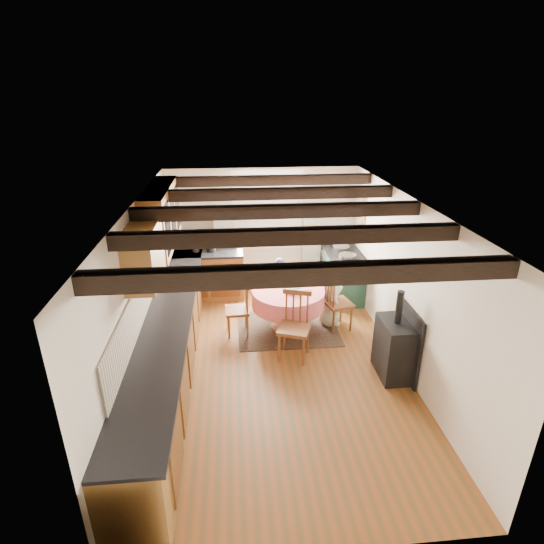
{
  "coord_description": "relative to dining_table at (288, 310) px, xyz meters",
  "views": [
    {
      "loc": [
        -0.57,
        -5.17,
        3.69
      ],
      "look_at": [
        0.0,
        0.8,
        1.15
      ],
      "focal_mm": 28.29,
      "sensor_mm": 36.0,
      "label": 1
    }
  ],
  "objects": [
    {
      "name": "floor",
      "position": [
        -0.29,
        -1.05,
        -0.36
      ],
      "size": [
        3.6,
        5.5,
        0.0
      ],
      "primitive_type": "cube",
      "color": "brown",
      "rests_on": "ground"
    },
    {
      "name": "ceiling",
      "position": [
        -0.29,
        -1.05,
        2.04
      ],
      "size": [
        3.6,
        5.5,
        0.0
      ],
      "primitive_type": "cube",
      "color": "white",
      "rests_on": "ground"
    },
    {
      "name": "wall_back",
      "position": [
        -0.29,
        1.7,
        0.84
      ],
      "size": [
        3.6,
        0.0,
        2.4
      ],
      "primitive_type": "cube",
      "color": "silver",
      "rests_on": "ground"
    },
    {
      "name": "wall_front",
      "position": [
        -0.29,
        -3.8,
        0.84
      ],
      "size": [
        3.6,
        0.0,
        2.4
      ],
      "primitive_type": "cube",
      "color": "silver",
      "rests_on": "ground"
    },
    {
      "name": "wall_left",
      "position": [
        -2.09,
        -1.05,
        0.84
      ],
      "size": [
        0.0,
        5.5,
        2.4
      ],
      "primitive_type": "cube",
      "color": "silver",
      "rests_on": "ground"
    },
    {
      "name": "wall_right",
      "position": [
        1.51,
        -1.05,
        0.84
      ],
      "size": [
        0.0,
        5.5,
        2.4
      ],
      "primitive_type": "cube",
      "color": "silver",
      "rests_on": "ground"
    },
    {
      "name": "beam_a",
      "position": [
        -0.29,
        -3.05,
        1.95
      ],
      "size": [
        3.6,
        0.16,
        0.16
      ],
      "primitive_type": "cube",
      "color": "black",
      "rests_on": "ceiling"
    },
    {
      "name": "beam_b",
      "position": [
        -0.29,
        -2.05,
        1.95
      ],
      "size": [
        3.6,
        0.16,
        0.16
      ],
      "primitive_type": "cube",
      "color": "black",
      "rests_on": "ceiling"
    },
    {
      "name": "beam_c",
      "position": [
        -0.29,
        -1.05,
        1.95
      ],
      "size": [
        3.6,
        0.16,
        0.16
      ],
      "primitive_type": "cube",
      "color": "black",
      "rests_on": "ceiling"
    },
    {
      "name": "beam_d",
      "position": [
        -0.29,
        -0.05,
        1.95
      ],
      "size": [
        3.6,
        0.16,
        0.16
      ],
      "primitive_type": "cube",
      "color": "black",
      "rests_on": "ceiling"
    },
    {
      "name": "beam_e",
      "position": [
        -0.29,
        0.95,
        1.95
      ],
      "size": [
        3.6,
        0.16,
        0.16
      ],
      "primitive_type": "cube",
      "color": "black",
      "rests_on": "ceiling"
    },
    {
      "name": "splash_left",
      "position": [
        -2.07,
        -0.75,
        0.84
      ],
      "size": [
        0.02,
        4.5,
        0.55
      ],
      "primitive_type": "cube",
      "color": "beige",
      "rests_on": "wall_left"
    },
    {
      "name": "splash_back",
      "position": [
        -1.29,
        1.68,
        0.84
      ],
      "size": [
        1.4,
        0.02,
        0.55
      ],
      "primitive_type": "cube",
      "color": "beige",
      "rests_on": "wall_back"
    },
    {
      "name": "base_cabinet_left",
      "position": [
        -1.79,
        -1.05,
        0.08
      ],
      "size": [
        0.6,
        5.3,
        0.88
      ],
      "primitive_type": "cube",
      "color": "#966127",
      "rests_on": "floor"
    },
    {
      "name": "base_cabinet_back",
      "position": [
        -1.34,
        1.4,
        0.08
      ],
      "size": [
        1.3,
        0.6,
        0.88
      ],
      "primitive_type": "cube",
      "color": "#966127",
      "rests_on": "floor"
    },
    {
      "name": "worktop_left",
      "position": [
        -1.77,
        -1.05,
        0.54
      ],
      "size": [
        0.64,
        5.3,
        0.04
      ],
      "primitive_type": "cube",
      "color": "black",
      "rests_on": "base_cabinet_left"
    },
    {
      "name": "worktop_back",
      "position": [
        -1.34,
        1.38,
        0.54
      ],
      "size": [
        1.3,
        0.64,
        0.04
      ],
      "primitive_type": "cube",
      "color": "black",
      "rests_on": "base_cabinet_back"
    },
    {
      "name": "wall_cabinet_glass",
      "position": [
        -1.92,
        0.15,
        1.59
      ],
      "size": [
        0.34,
        1.8,
        0.9
      ],
      "primitive_type": "cube",
      "color": "#966127",
      "rests_on": "wall_left"
    },
    {
      "name": "wall_cabinet_solid",
      "position": [
        -1.92,
        -1.35,
        1.54
      ],
      "size": [
        0.34,
        0.9,
        0.7
      ],
      "primitive_type": "cube",
      "color": "#966127",
      "rests_on": "wall_left"
    },
    {
      "name": "window_frame",
      "position": [
        -0.19,
        1.69,
        1.24
      ],
      "size": [
        1.34,
        0.03,
        1.54
      ],
      "primitive_type": "cube",
      "color": "white",
      "rests_on": "wall_back"
    },
    {
      "name": "window_pane",
      "position": [
        -0.19,
        1.69,
        1.24
      ],
      "size": [
        1.2,
        0.01,
        1.4
      ],
      "primitive_type": "cube",
      "color": "white",
      "rests_on": "wall_back"
    },
    {
      "name": "curtain_left",
      "position": [
        -1.04,
        1.6,
        0.74
      ],
      "size": [
        0.35,
        0.1,
        2.1
      ],
      "primitive_type": "cube",
      "color": "gray",
      "rests_on": "wall_back"
    },
    {
      "name": "curtain_right",
      "position": [
        0.66,
        1.6,
        0.74
      ],
      "size": [
        0.35,
        0.1,
        2.1
      ],
      "primitive_type": "cube",
      "color": "gray",
      "rests_on": "wall_back"
    },
    {
      "name": "curtain_rod",
      "position": [
        -0.19,
        1.6,
        1.84
      ],
      "size": [
        2.0,
        0.03,
        0.03
      ],
      "primitive_type": "cylinder",
      "rotation": [
        0.0,
        1.57,
        0.0
      ],
      "color": "black",
      "rests_on": "wall_back"
    },
    {
      "name": "wall_picture",
      "position": [
        1.48,
        1.25,
        1.34
      ],
      "size": [
        0.04,
        0.5,
        0.6
      ],
      "primitive_type": "cube",
      "color": "gold",
      "rests_on": "wall_right"
    },
    {
      "name": "wall_plate",
      "position": [
        0.76,
        1.67,
        1.34
      ],
      "size": [
        0.3,
        0.02,
        0.3
      ],
      "primitive_type": "cylinder",
      "rotation": [
        1.57,
        0.0,
        0.0
      ],
      "color": "silver",
      "rests_on": "wall_back"
    },
    {
      "name": "rug",
      "position": [
        -0.0,
        0.0,
        -0.35
      ],
      "size": [
        1.65,
        1.29,
        0.01
      ],
      "primitive_type": "cube",
      "color": "black",
      "rests_on": "floor"
    },
    {
      "name": "dining_table",
      "position": [
        0.0,
        0.0,
        0.0
      ],
      "size": [
        1.19,
        1.19,
        0.72
      ],
      "primitive_type": null,
      "color": "#F68681",
      "rests_on": "floor"
    },
    {
      "name": "chair_near",
      "position": [
        -0.02,
        -0.83,
        0.16
      ],
      "size": [
        0.58,
        0.59,
        1.04
      ],
      "primitive_type": null,
      "rotation": [
        0.0,
        0.0,
        -0.35
      ],
      "color": "brown",
      "rests_on": "floor"
    },
    {
      "name": "chair_left",
      "position": [
        -0.84,
        -0.06,
        0.1
      ],
      "size": [
        0.43,
        0.41,
        0.91
      ],
      "primitive_type": null,
      "rotation": [
        0.0,
        0.0,
        -1.53
      ],
      "color": "brown",
      "rests_on": "floor"
    },
    {
      "name": "chair_right",
      "position": [
        0.83,
        -0.04,
        0.14
      ],
      "size": [
        0.54,
        0.52,
        0.99
      ],
      "primitive_type": null,
      "rotation": [
        0.0,
        0.0,
        1.82
      ],
      "color": "brown",
      "rests_on": "floor"
    },
    {
      "name": "aga_range",
      "position": [
        1.18,
        1.08,
        0.11
      ],
      "size": [
        0.66,
        1.02,
        0.94
      ],
      "primitive_type": null,
      "color": "#1F483C",
      "rests_on": "floor"
    },
    {
      "name": "cast_iron_stove",
      "position": [
        1.29,
        -1.38,
        0.29
      ],
      "size": [
        0.39,
        0.65,
        1.29
      ],
      "primitive_type": null,
      "color": "black",
      "rests_on": "floor"
    },
    {
      "name": "child_far",
      "position": [
        -0.07,
        0.64,
        0.16
      ],
      "size": [
        0.38,
        0.25,
        1.04
      ],
      "primitive_type": "imported",
      "rotation": [
        0.0,
        0.0,
        3.14
      ],
      "color": "#42425F",
      "rests_on": "floor"
    },
    {
      "name": "child_right",
      "position": [
        0.74,
        0.11,
        0.21
      ],
      "size": [
        0.4,
        0.58,
        1.15
      ],
      "primitive_type": "imported",
      "rotation": [
        0.0,
        0.0,
        1.63
      ],
      "color": "beige",
      "rests_on": "floor"
    },
    {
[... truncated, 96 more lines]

